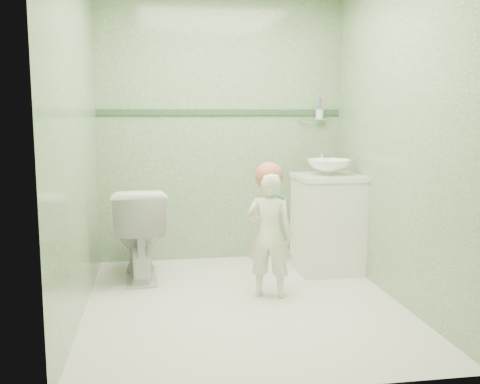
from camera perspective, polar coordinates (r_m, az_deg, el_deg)
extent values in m
plane|color=silver|center=(3.93, 0.35, -11.66)|extent=(2.50, 2.50, 0.00)
cube|color=#6A9268|center=(4.93, -2.01, 6.66)|extent=(2.20, 0.04, 2.40)
cube|color=#6A9268|center=(2.47, 5.09, 5.04)|extent=(2.20, 0.04, 2.40)
cube|color=#6A9268|center=(3.68, -16.88, 5.77)|extent=(0.04, 2.50, 2.40)
cube|color=#6A9268|center=(4.02, 16.11, 5.98)|extent=(0.04, 2.50, 2.40)
cube|color=#305332|center=(4.92, -2.00, 8.40)|extent=(2.20, 0.02, 0.05)
cube|color=white|center=(4.67, 9.18, -3.43)|extent=(0.52, 0.50, 0.80)
cube|color=white|center=(4.61, 9.30, 1.57)|extent=(0.54, 0.52, 0.04)
imported|color=white|center=(4.60, 9.32, 2.61)|extent=(0.37, 0.37, 0.13)
cylinder|color=silver|center=(4.78, 8.59, 3.52)|extent=(0.03, 0.03, 0.18)
cylinder|color=silver|center=(4.73, 8.79, 4.43)|extent=(0.02, 0.12, 0.02)
cylinder|color=silver|center=(5.05, 7.64, 7.53)|extent=(0.26, 0.02, 0.02)
cylinder|color=silver|center=(5.05, 8.38, 8.09)|extent=(0.07, 0.07, 0.09)
cylinder|color=#875ABB|center=(5.04, 8.43, 8.88)|extent=(0.01, 0.01, 0.17)
cylinder|color=blue|center=(5.04, 8.32, 8.88)|extent=(0.01, 0.01, 0.17)
cylinder|color=#CB4C35|center=(5.06, 8.48, 8.88)|extent=(0.01, 0.01, 0.17)
imported|color=white|center=(4.49, -10.59, -4.23)|extent=(0.46, 0.76, 0.75)
imported|color=white|center=(3.95, 3.12, -4.54)|extent=(0.39, 0.32, 0.93)
sphere|color=#BA624A|center=(3.90, 3.09, 1.68)|extent=(0.21, 0.21, 0.21)
cylinder|color=#118582|center=(3.76, 4.08, -0.50)|extent=(0.11, 0.11, 0.06)
cube|color=white|center=(3.81, 3.29, 0.23)|extent=(0.03, 0.03, 0.02)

